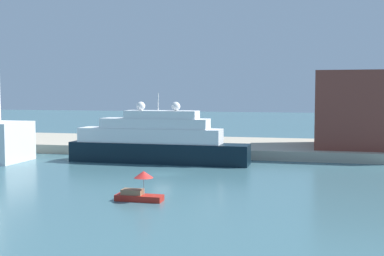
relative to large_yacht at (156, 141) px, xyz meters
The scene contains 8 objects.
ground 11.15m from the large_yacht, 67.37° to the right, with size 400.00×400.00×0.00m, color #3D6670.
quay_dock 18.22m from the large_yacht, 76.86° to the left, with size 110.00×22.86×1.55m, color #ADA38E.
large_yacht is the anchor object (origin of this frame).
small_motorboat 26.84m from the large_yacht, 75.46° to the right, with size 4.72×1.92×2.99m.
harbor_building 36.06m from the large_yacht, 25.89° to the left, with size 17.66×14.08×12.61m, color brown.
parked_car 20.55m from the large_yacht, 127.44° to the left, with size 4.34×1.81×1.28m.
person_figure 13.85m from the large_yacht, 125.44° to the left, with size 0.36×0.36×1.57m.
mooring_bollard 9.49m from the large_yacht, 54.51° to the left, with size 0.37×0.37×0.74m, color black.
Camera 1 is at (19.55, -62.78, 10.84)m, focal length 47.26 mm.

